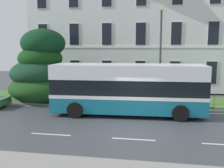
% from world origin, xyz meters
% --- Properties ---
extents(ground_plane, '(60.00, 56.00, 0.18)m').
position_xyz_m(ground_plane, '(0.00, 0.86, -0.02)').
color(ground_plane, '#41444A').
extents(georgian_townhouse, '(18.83, 9.34, 12.79)m').
position_xyz_m(georgian_townhouse, '(-1.96, 14.83, 6.55)').
color(georgian_townhouse, silver).
rests_on(georgian_townhouse, ground_plane).
extents(iron_verge_railing, '(13.53, 0.04, 0.97)m').
position_xyz_m(iron_verge_railing, '(-1.96, 4.40, 0.62)').
color(iron_verge_railing, black).
rests_on(iron_verge_railing, ground_plane).
extents(evergreen_tree, '(5.28, 5.28, 5.73)m').
position_xyz_m(evergreen_tree, '(-7.80, 5.74, 2.23)').
color(evergreen_tree, '#423328').
rests_on(evergreen_tree, ground_plane).
extents(single_decker_bus, '(9.38, 2.99, 3.13)m').
position_xyz_m(single_decker_bus, '(-0.72, 2.52, 1.65)').
color(single_decker_bus, '#166A84').
rests_on(single_decker_bus, ground_plane).
extents(street_lamp_post, '(0.36, 0.24, 6.88)m').
position_xyz_m(street_lamp_post, '(1.24, 5.12, 4.05)').
color(street_lamp_post, '#333338').
rests_on(street_lamp_post, ground_plane).
extents(litter_bin, '(0.53, 0.53, 1.22)m').
position_xyz_m(litter_bin, '(-5.12, 5.31, 0.73)').
color(litter_bin, '#4C4742').
rests_on(litter_bin, ground_plane).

